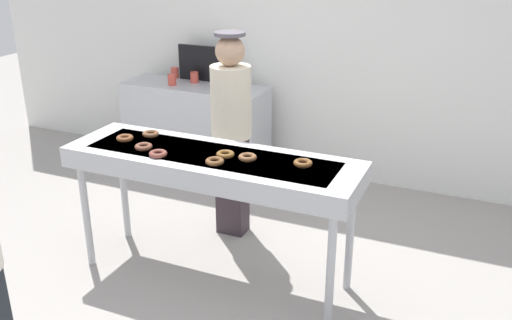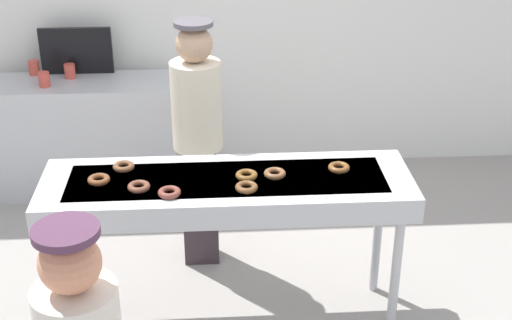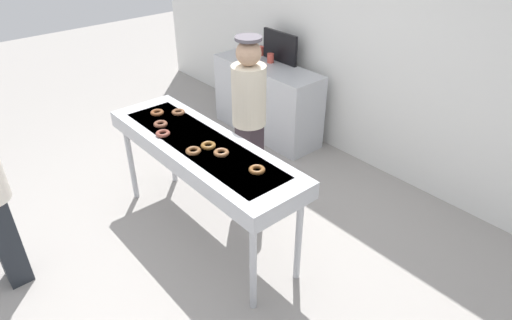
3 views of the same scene
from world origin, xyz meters
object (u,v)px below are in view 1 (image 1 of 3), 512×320
(chocolate_donut_4, at_px, (151,134))
(worker_baker, at_px, (231,124))
(chocolate_donut_0, at_px, (125,138))
(prep_counter, at_px, (196,128))
(chocolate_donut_5, at_px, (215,161))
(chocolate_donut_7, at_px, (158,154))
(chocolate_donut_6, at_px, (247,157))
(chocolate_donut_1, at_px, (144,147))
(fryer_conveyor, at_px, (211,166))
(chocolate_donut_2, at_px, (225,154))
(menu_display, at_px, (203,63))
(paper_cup_0, at_px, (172,80))
(paper_cup_1, at_px, (175,73))
(paper_cup_2, at_px, (194,77))
(chocolate_donut_3, at_px, (303,163))

(chocolate_donut_4, distance_m, worker_baker, 0.68)
(worker_baker, bearing_deg, chocolate_donut_0, 55.75)
(chocolate_donut_4, height_order, prep_counter, chocolate_donut_4)
(chocolate_donut_5, relative_size, chocolate_donut_7, 1.00)
(chocolate_donut_6, bearing_deg, chocolate_donut_0, -179.57)
(chocolate_donut_1, bearing_deg, chocolate_donut_5, -4.28)
(chocolate_donut_1, bearing_deg, fryer_conveyor, 11.38)
(chocolate_donut_2, bearing_deg, chocolate_donut_1, -170.38)
(chocolate_donut_1, distance_m, chocolate_donut_2, 0.61)
(chocolate_donut_0, height_order, menu_display, menu_display)
(chocolate_donut_4, distance_m, chocolate_donut_6, 0.89)
(chocolate_donut_0, bearing_deg, paper_cup_0, 110.58)
(chocolate_donut_1, xyz_separation_m, chocolate_donut_7, (0.17, -0.08, 0.00))
(paper_cup_0, relative_size, paper_cup_1, 1.00)
(chocolate_donut_1, height_order, chocolate_donut_2, same)
(paper_cup_1, distance_m, menu_display, 0.38)
(paper_cup_2, bearing_deg, chocolate_donut_5, -57.40)
(chocolate_donut_6, height_order, paper_cup_1, paper_cup_1)
(chocolate_donut_7, bearing_deg, menu_display, 110.88)
(chocolate_donut_3, height_order, menu_display, menu_display)
(fryer_conveyor, relative_size, paper_cup_2, 18.54)
(chocolate_donut_6, xyz_separation_m, paper_cup_2, (-1.48, 1.89, -0.00))
(prep_counter, distance_m, paper_cup_1, 0.67)
(chocolate_donut_1, relative_size, chocolate_donut_6, 1.00)
(chocolate_donut_7, relative_size, menu_display, 0.22)
(chocolate_donut_7, distance_m, paper_cup_0, 2.17)
(paper_cup_0, bearing_deg, menu_display, 54.46)
(fryer_conveyor, height_order, chocolate_donut_7, chocolate_donut_7)
(prep_counter, relative_size, paper_cup_1, 13.57)
(fryer_conveyor, height_order, chocolate_donut_0, chocolate_donut_0)
(chocolate_donut_0, height_order, chocolate_donut_2, same)
(chocolate_donut_1, bearing_deg, chocolate_donut_6, 8.21)
(chocolate_donut_0, bearing_deg, chocolate_donut_5, -10.10)
(chocolate_donut_5, xyz_separation_m, paper_cup_2, (-1.31, 2.05, -0.00))
(chocolate_donut_6, bearing_deg, chocolate_donut_3, 7.82)
(menu_display, bearing_deg, paper_cup_2, -112.76)
(chocolate_donut_0, height_order, paper_cup_2, paper_cup_2)
(chocolate_donut_5, xyz_separation_m, prep_counter, (-1.26, 1.95, -0.54))
(chocolate_donut_2, bearing_deg, paper_cup_2, 124.72)
(worker_baker, height_order, prep_counter, worker_baker)
(paper_cup_0, relative_size, paper_cup_2, 1.00)
(chocolate_donut_2, bearing_deg, prep_counter, 125.15)
(fryer_conveyor, relative_size, chocolate_donut_5, 16.80)
(paper_cup_0, bearing_deg, paper_cup_1, 115.96)
(chocolate_donut_4, bearing_deg, prep_counter, 108.62)
(chocolate_donut_1, relative_size, chocolate_donut_3, 1.00)
(worker_baker, bearing_deg, chocolate_donut_6, 128.50)
(prep_counter, height_order, paper_cup_1, paper_cup_1)
(chocolate_donut_2, relative_size, paper_cup_0, 1.10)
(chocolate_donut_1, relative_size, chocolate_donut_7, 1.00)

